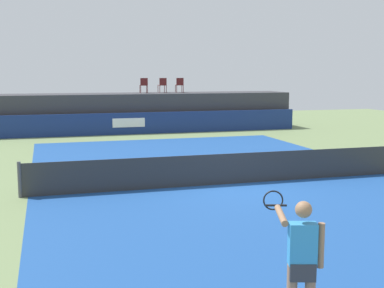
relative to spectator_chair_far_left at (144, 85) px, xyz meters
name	(u,v)px	position (x,y,z in m)	size (l,w,h in m)	color
ground_plane	(203,167)	(-0.26, -12.51, -2.69)	(48.00, 48.00, 0.00)	#6B7F51
court_inner	(232,184)	(-0.26, -15.51, -2.69)	(12.00, 22.00, 0.00)	#1C478C
sponsor_wall	(146,123)	(-0.26, -2.01, -2.09)	(18.00, 0.22, 1.20)	navy
spectator_platform	(141,112)	(-0.26, -0.21, -1.59)	(18.00, 2.80, 2.20)	#38383D
spectator_chair_far_left	(144,85)	(0.00, 0.00, 0.00)	(0.46, 0.46, 0.89)	#561919
spectator_chair_left	(162,85)	(1.13, -0.02, 0.00)	(0.46, 0.46, 0.89)	#561919
spectator_chair_center	(180,84)	(2.20, 0.01, 0.00)	(0.46, 0.46, 0.89)	#561919
tennis_net	(232,169)	(-0.26, -15.51, -2.22)	(12.40, 0.02, 0.95)	#2D2D2D
net_post_near	(19,180)	(-6.46, -15.51, -2.19)	(0.10, 0.10, 1.00)	#4C4C51
tennis_player	(301,261)	(-2.56, -24.15, -1.73)	(0.56, 1.24, 1.77)	white
tennis_ball	(201,177)	(-0.89, -14.39, -2.66)	(0.07, 0.07, 0.07)	#D8EA33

